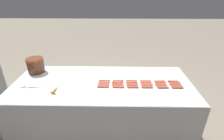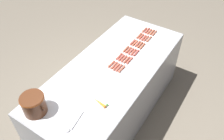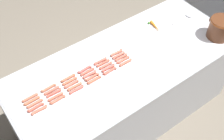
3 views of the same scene
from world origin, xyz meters
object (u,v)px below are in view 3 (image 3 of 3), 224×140
hot_dog_0 (30,98)px  bean_pot (221,27)px  hot_dog_14 (71,84)px  hot_dog_17 (121,57)px  hot_dog_8 (70,81)px  hot_dog_18 (36,107)px  hot_dog_4 (100,61)px  serving_spoon (186,17)px  hot_dog_25 (58,100)px  hot_dog_21 (92,77)px  hot_dog_6 (32,101)px  hot_dog_3 (85,70)px  hot_dog_27 (94,80)px  hot_dog_29 (126,63)px  carrot (155,26)px  hot_dog_2 (68,78)px  hot_dog_19 (56,97)px  hot_dog_5 (116,53)px  hot_dog_10 (103,63)px  hot_dog_9 (87,72)px  hot_dog_26 (76,90)px  hot_dog_1 (49,88)px  hot_dog_23 (123,60)px  hot_dog_28 (110,71)px  hot_dog_15 (90,75)px  hot_dog_16 (106,66)px  hot_dog_13 (54,93)px  hot_dog_22 (108,68)px  hot_dog_20 (75,87)px  hot_dog_12 (35,104)px  hot_dog_7 (52,91)px

hot_dog_0 → bean_pot: bearing=77.8°
hot_dog_14 → hot_dog_17: (-0.00, 0.52, 0.00)m
hot_dog_8 → hot_dog_18: 0.36m
hot_dog_4 → serving_spoon: bearing=90.0°
hot_dog_25 → hot_dog_21: bearing=95.6°
hot_dog_6 → hot_dog_18: same height
hot_dog_3 → hot_dog_27: (0.15, 0.00, 0.00)m
hot_dog_29 → carrot: size_ratio=0.78×
hot_dog_2 → hot_dog_19: size_ratio=1.00×
hot_dog_8 → hot_dog_21: 0.19m
hot_dog_19 → bean_pot: (0.28, 1.63, 0.10)m
hot_dog_5 → hot_dog_18: bearing=-82.9°
hot_dog_10 → hot_dog_27: (0.11, -0.17, 0.00)m
hot_dog_2 → hot_dog_9: bearing=77.7°
hot_dog_9 → hot_dog_26: size_ratio=1.00×
bean_pot → hot_dog_18: bearing=-98.8°
hot_dog_1 → hot_dog_8: bearing=77.3°
hot_dog_6 → hot_dog_23: (0.07, 0.86, 0.00)m
hot_dog_8 → hot_dog_27: size_ratio=1.00×
hot_dog_14 → carrot: (-0.14, 1.06, 0.00)m
hot_dog_28 → hot_dog_29: size_ratio=1.00×
hot_dog_2 → serving_spoon: hot_dog_2 is taller
hot_dog_1 → hot_dog_21: 0.37m
hot_dog_15 → hot_dog_27: same height
hot_dog_18 → bean_pot: 1.83m
hot_dog_26 → hot_dog_19: bearing=-101.7°
hot_dog_19 → bean_pot: bean_pot is taller
hot_dog_16 → hot_dog_2: bearing=-101.8°
hot_dog_13 → hot_dog_9: bearing=95.4°
hot_dog_14 → hot_dog_26: same height
hot_dog_16 → hot_dog_27: size_ratio=1.00×
hot_dog_4 → hot_dog_22: 0.11m
hot_dog_20 → bean_pot: 1.48m
hot_dog_13 → hot_dog_20: size_ratio=1.00×
hot_dog_22 → hot_dog_25: (0.04, -0.52, 0.00)m
hot_dog_22 → hot_dog_26: (0.04, -0.35, 0.00)m
hot_dog_4 → hot_dog_22: same height
hot_dog_4 → hot_dog_19: (0.11, -0.51, 0.00)m
hot_dog_5 → hot_dog_12: 0.86m
hot_dog_25 → hot_dog_16: bearing=98.0°
hot_dog_13 → serving_spoon: size_ratio=0.52×
hot_dog_2 → serving_spoon: bearing=90.0°
hot_dog_2 → hot_dog_4: same height
hot_dog_7 → hot_dog_18: 0.19m
hot_dog_4 → hot_dog_7: bearing=-85.8°
hot_dog_3 → hot_dog_4: same height
hot_dog_9 → hot_dog_17: size_ratio=1.00×
hot_dog_14 → carrot: size_ratio=0.78×
hot_dog_15 → serving_spoon: hot_dog_15 is taller
hot_dog_3 → hot_dog_26: 0.23m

